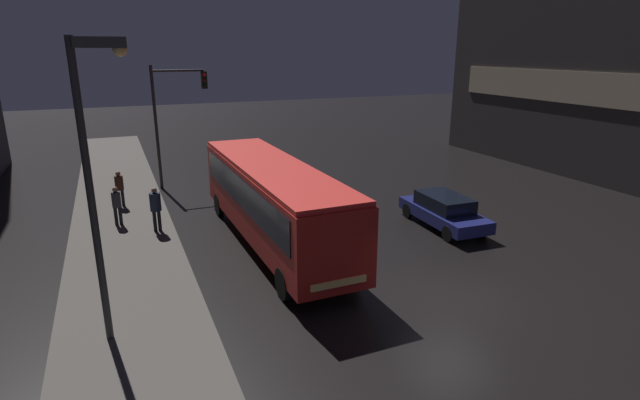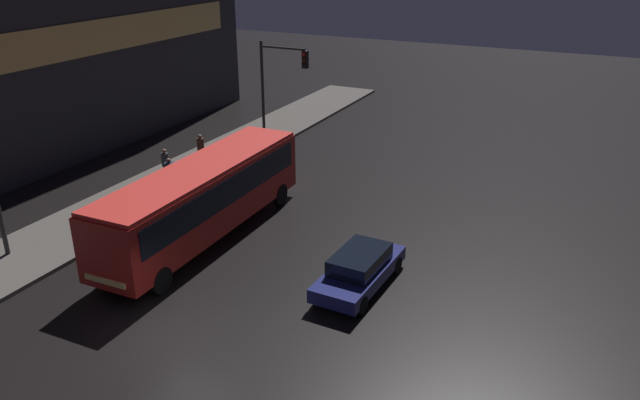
{
  "view_description": "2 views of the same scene",
  "coord_description": "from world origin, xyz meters",
  "px_view_note": "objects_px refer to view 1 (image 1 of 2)",
  "views": [
    {
      "loc": [
        -8.97,
        -10.95,
        7.24
      ],
      "look_at": [
        -1.63,
        6.53,
        1.49
      ],
      "focal_mm": 28.0,
      "sensor_mm": 36.0,
      "label": 1
    },
    {
      "loc": [
        10.81,
        -12.54,
        11.56
      ],
      "look_at": [
        1.23,
        7.07,
        2.3
      ],
      "focal_mm": 35.0,
      "sensor_mm": 36.0,
      "label": 2
    }
  ],
  "objects_px": {
    "bus_near": "(273,196)",
    "pedestrian_mid": "(117,203)",
    "pedestrian_far": "(119,186)",
    "pedestrian_near": "(156,205)",
    "car_taxi": "(444,210)",
    "street_lamp_sidewalk": "(96,148)",
    "traffic_light_main": "(173,107)"
  },
  "relations": [
    {
      "from": "traffic_light_main",
      "to": "car_taxi",
      "type": "bearing_deg",
      "value": -49.08
    },
    {
      "from": "pedestrian_near",
      "to": "pedestrian_far",
      "type": "distance_m",
      "value": 4.32
    },
    {
      "from": "bus_near",
      "to": "pedestrian_mid",
      "type": "xyz_separation_m",
      "value": [
        -5.45,
        4.23,
        -0.83
      ]
    },
    {
      "from": "car_taxi",
      "to": "bus_near",
      "type": "bearing_deg",
      "value": -4.71
    },
    {
      "from": "car_taxi",
      "to": "pedestrian_mid",
      "type": "relative_size",
      "value": 2.74
    },
    {
      "from": "car_taxi",
      "to": "street_lamp_sidewalk",
      "type": "xyz_separation_m",
      "value": [
        -12.93,
        -3.96,
        4.34
      ]
    },
    {
      "from": "pedestrian_far",
      "to": "pedestrian_near",
      "type": "bearing_deg",
      "value": -154.58
    },
    {
      "from": "pedestrian_far",
      "to": "street_lamp_sidewalk",
      "type": "relative_size",
      "value": 0.23
    },
    {
      "from": "pedestrian_far",
      "to": "traffic_light_main",
      "type": "bearing_deg",
      "value": -36.2
    },
    {
      "from": "pedestrian_near",
      "to": "traffic_light_main",
      "type": "relative_size",
      "value": 0.28
    },
    {
      "from": "bus_near",
      "to": "street_lamp_sidewalk",
      "type": "distance_m",
      "value": 8.09
    },
    {
      "from": "car_taxi",
      "to": "pedestrian_mid",
      "type": "bearing_deg",
      "value": -19.76
    },
    {
      "from": "car_taxi",
      "to": "traffic_light_main",
      "type": "xyz_separation_m",
      "value": [
        -9.44,
        10.89,
        3.61
      ]
    },
    {
      "from": "traffic_light_main",
      "to": "bus_near",
      "type": "bearing_deg",
      "value": -77.63
    },
    {
      "from": "car_taxi",
      "to": "pedestrian_mid",
      "type": "xyz_separation_m",
      "value": [
        -12.69,
        5.1,
        0.41
      ]
    },
    {
      "from": "pedestrian_near",
      "to": "street_lamp_sidewalk",
      "type": "height_order",
      "value": "street_lamp_sidewalk"
    },
    {
      "from": "car_taxi",
      "to": "pedestrian_far",
      "type": "xyz_separation_m",
      "value": [
        -12.5,
        7.82,
        0.44
      ]
    },
    {
      "from": "street_lamp_sidewalk",
      "to": "traffic_light_main",
      "type": "bearing_deg",
      "value": 76.76
    },
    {
      "from": "street_lamp_sidewalk",
      "to": "pedestrian_far",
      "type": "bearing_deg",
      "value": 87.91
    },
    {
      "from": "pedestrian_near",
      "to": "street_lamp_sidewalk",
      "type": "relative_size",
      "value": 0.25
    },
    {
      "from": "pedestrian_far",
      "to": "traffic_light_main",
      "type": "xyz_separation_m",
      "value": [
        3.06,
        3.07,
        3.17
      ]
    },
    {
      "from": "pedestrian_near",
      "to": "pedestrian_mid",
      "type": "relative_size",
      "value": 1.1
    },
    {
      "from": "pedestrian_near",
      "to": "pedestrian_mid",
      "type": "distance_m",
      "value": 2.03
    },
    {
      "from": "street_lamp_sidewalk",
      "to": "pedestrian_near",
      "type": "bearing_deg",
      "value": 77.66
    },
    {
      "from": "pedestrian_far",
      "to": "car_taxi",
      "type": "bearing_deg",
      "value": -113.29
    },
    {
      "from": "bus_near",
      "to": "pedestrian_far",
      "type": "relative_size",
      "value": 6.83
    },
    {
      "from": "car_taxi",
      "to": "traffic_light_main",
      "type": "distance_m",
      "value": 14.86
    },
    {
      "from": "traffic_light_main",
      "to": "pedestrian_near",
      "type": "bearing_deg",
      "value": -104.19
    },
    {
      "from": "pedestrian_near",
      "to": "pedestrian_far",
      "type": "relative_size",
      "value": 1.08
    },
    {
      "from": "bus_near",
      "to": "traffic_light_main",
      "type": "bearing_deg",
      "value": -78.49
    },
    {
      "from": "bus_near",
      "to": "pedestrian_mid",
      "type": "distance_m",
      "value": 6.95
    },
    {
      "from": "pedestrian_near",
      "to": "pedestrian_mid",
      "type": "xyz_separation_m",
      "value": [
        -1.43,
        1.42,
        -0.15
      ]
    }
  ]
}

